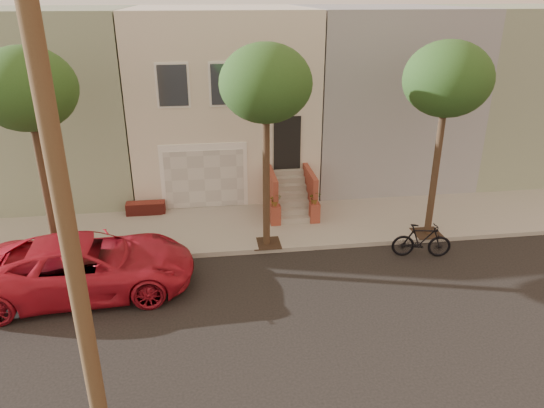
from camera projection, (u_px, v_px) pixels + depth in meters
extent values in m
plane|color=black|center=(247.00, 322.00, 12.73)|extent=(90.00, 90.00, 0.00)
cube|color=gray|center=(233.00, 228.00, 17.58)|extent=(40.00, 3.70, 0.15)
cube|color=beige|center=(221.00, 94.00, 21.52)|extent=(7.00, 8.00, 7.00)
cube|color=gray|center=(56.00, 99.00, 20.66)|extent=(6.50, 8.00, 7.00)
cube|color=gray|center=(374.00, 90.00, 22.39)|extent=(6.50, 8.00, 7.00)
cube|color=gray|center=(510.00, 87.00, 23.21)|extent=(6.50, 8.00, 7.00)
cube|color=white|center=(204.00, 176.00, 18.66)|extent=(3.20, 0.12, 2.50)
cube|color=silver|center=(205.00, 179.00, 18.64)|extent=(2.90, 0.06, 2.20)
cube|color=gray|center=(207.00, 228.00, 17.44)|extent=(3.20, 3.70, 0.02)
cube|color=maroon|center=(146.00, 208.00, 18.49)|extent=(1.40, 0.45, 0.44)
cube|color=black|center=(287.00, 143.00, 18.56)|extent=(1.00, 0.06, 2.00)
cube|color=#3F4751|center=(173.00, 86.00, 17.19)|extent=(1.00, 0.06, 1.40)
cube|color=white|center=(173.00, 85.00, 17.21)|extent=(1.15, 0.05, 1.55)
cube|color=#3F4751|center=(225.00, 84.00, 17.42)|extent=(1.00, 0.06, 1.40)
cube|color=white|center=(225.00, 84.00, 17.44)|extent=(1.15, 0.05, 1.55)
cube|color=#3F4751|center=(277.00, 83.00, 17.65)|extent=(1.00, 0.06, 1.40)
cube|color=white|center=(277.00, 83.00, 17.67)|extent=(1.15, 0.05, 1.55)
cube|color=gray|center=(295.00, 220.00, 17.82)|extent=(1.20, 0.28, 0.20)
cube|color=gray|center=(293.00, 211.00, 18.00)|extent=(1.20, 0.28, 0.20)
cube|color=gray|center=(292.00, 203.00, 18.18)|extent=(1.20, 0.28, 0.20)
cube|color=gray|center=(291.00, 195.00, 18.35)|extent=(1.20, 0.28, 0.20)
cube|color=gray|center=(290.00, 187.00, 18.53)|extent=(1.20, 0.28, 0.20)
cube|color=gray|center=(288.00, 180.00, 18.71)|extent=(1.20, 0.28, 0.20)
cube|color=gray|center=(287.00, 172.00, 18.89)|extent=(1.20, 0.28, 0.20)
cube|color=brown|center=(272.00, 194.00, 18.23)|extent=(0.18, 1.96, 1.60)
cube|color=brown|center=(310.00, 192.00, 18.40)|extent=(0.18, 1.96, 1.60)
cube|color=brown|center=(275.00, 215.00, 17.60)|extent=(0.35, 0.35, 0.70)
imported|color=#244819|center=(275.00, 200.00, 17.37)|extent=(0.40, 0.35, 0.45)
cube|color=brown|center=(314.00, 213.00, 17.78)|extent=(0.35, 0.35, 0.70)
imported|color=#244819|center=(315.00, 198.00, 17.55)|extent=(0.41, 0.35, 0.45)
cube|color=#2D2116|center=(58.00, 257.00, 15.53)|extent=(0.90, 0.90, 0.02)
cylinder|color=#3B2A1B|center=(47.00, 194.00, 14.71)|extent=(0.22, 0.22, 4.20)
ellipsoid|color=#244819|center=(27.00, 89.00, 13.52)|extent=(2.70, 2.57, 2.29)
cube|color=#2D2116|center=(267.00, 243.00, 16.36)|extent=(0.90, 0.90, 0.02)
cylinder|color=#3B2A1B|center=(266.00, 183.00, 15.54)|extent=(0.22, 0.22, 4.20)
ellipsoid|color=#244819|center=(266.00, 83.00, 14.35)|extent=(2.70, 2.57, 2.29)
cube|color=#2D2116|center=(427.00, 233.00, 17.05)|extent=(0.90, 0.90, 0.02)
cylinder|color=#3B2A1B|center=(435.00, 175.00, 16.24)|extent=(0.22, 0.22, 4.20)
ellipsoid|color=#244819|center=(448.00, 79.00, 15.05)|extent=(2.70, 2.57, 2.29)
cylinder|color=#4B3522|center=(60.00, 189.00, 7.48)|extent=(0.30, 0.30, 10.00)
imported|color=#B4192A|center=(87.00, 266.00, 13.74)|extent=(5.95, 3.02, 1.61)
imported|color=black|center=(422.00, 241.00, 15.67)|extent=(1.90, 0.84, 1.11)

